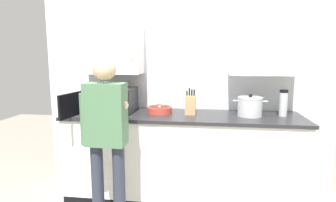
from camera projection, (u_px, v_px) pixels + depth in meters
back_wall_tiled at (185, 66)px, 3.28m from camera, size 3.41×0.44×2.70m
counter_unit at (182, 157)px, 3.11m from camera, size 2.52×0.69×0.95m
microwave_oven at (108, 100)px, 3.17m from camera, size 0.59×0.77×0.27m
stock_pot at (250, 106)px, 2.94m from camera, size 0.35×0.25×0.23m
knife_block at (191, 105)px, 3.04m from camera, size 0.11×0.15×0.29m
fruit_bowl at (160, 109)px, 3.11m from camera, size 0.28×0.28×0.10m
thermos_flask at (283, 103)px, 2.93m from camera, size 0.08×0.08×0.28m
person_figure at (106, 130)px, 2.46m from camera, size 0.44×0.54×1.57m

